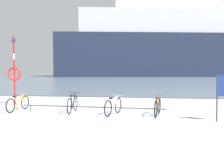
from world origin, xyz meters
The scene contains 9 objects.
ground centered at (0.00, 53.90, -0.04)m, with size 80.00×132.00×0.08m.
bike_rack centered at (-1.25, 3.71, 0.27)m, with size 6.22×0.38×0.31m.
bicycle_0 centered at (-4.66, 3.94, 0.34)m, with size 0.46×1.72×0.74m.
bicycle_1 centered at (-2.11, 3.85, 0.38)m, with size 0.46×1.74×0.83m.
bicycle_2 centered at (-0.29, 3.56, 0.35)m, with size 0.62×1.59×0.78m.
bicycle_3 centered at (1.52, 3.66, 0.36)m, with size 0.48×1.69×0.80m.
info_sign centered at (3.80, 2.76, 1.15)m, with size 0.54×0.17×1.73m.
rescue_post centered at (-5.88, 5.85, 1.72)m, with size 0.76×0.12×3.63m.
ferry_ship centered at (7.16, 59.51, 8.09)m, with size 59.65×20.80×24.15m.
Camera 1 is at (1.03, -6.55, 1.88)m, focal length 39.99 mm.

